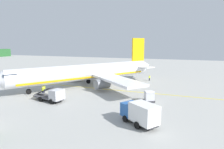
{
  "coord_description": "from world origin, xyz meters",
  "views": [
    {
      "loc": [
        -11.15,
        -3.43,
        10.34
      ],
      "look_at": [
        27.76,
        11.23,
        3.55
      ],
      "focal_mm": 30.36,
      "sensor_mm": 36.0,
      "label": 1
    }
  ],
  "objects_px": {
    "cargo_container_near": "(149,96)",
    "crew_loader_left": "(44,88)",
    "airliner_foreground": "(90,72)",
    "service_truck_fuel": "(53,95)",
    "crew_loader_right": "(149,77)",
    "service_truck_catering": "(140,113)",
    "crew_marshaller": "(42,90)"
  },
  "relations": [
    {
      "from": "airliner_foreground",
      "to": "cargo_container_near",
      "type": "bearing_deg",
      "value": -116.54
    },
    {
      "from": "airliner_foreground",
      "to": "crew_marshaller",
      "type": "bearing_deg",
      "value": 155.82
    },
    {
      "from": "airliner_foreground",
      "to": "service_truck_fuel",
      "type": "distance_m",
      "value": 14.45
    },
    {
      "from": "airliner_foreground",
      "to": "crew_loader_right",
      "type": "relative_size",
      "value": 22.49
    },
    {
      "from": "service_truck_fuel",
      "to": "crew_loader_right",
      "type": "height_order",
      "value": "service_truck_fuel"
    },
    {
      "from": "service_truck_fuel",
      "to": "service_truck_catering",
      "type": "distance_m",
      "value": 17.16
    },
    {
      "from": "crew_marshaller",
      "to": "service_truck_catering",
      "type": "bearing_deg",
      "value": -108.25
    },
    {
      "from": "crew_loader_left",
      "to": "crew_loader_right",
      "type": "relative_size",
      "value": 1.02
    },
    {
      "from": "service_truck_catering",
      "to": "crew_loader_left",
      "type": "bearing_deg",
      "value": 69.21
    },
    {
      "from": "airliner_foreground",
      "to": "crew_marshaller",
      "type": "xyz_separation_m",
      "value": [
        -11.16,
        5.01,
        -2.4
      ]
    },
    {
      "from": "service_truck_fuel",
      "to": "crew_loader_left",
      "type": "height_order",
      "value": "service_truck_fuel"
    },
    {
      "from": "cargo_container_near",
      "to": "crew_loader_left",
      "type": "distance_m",
      "value": 22.06
    },
    {
      "from": "cargo_container_near",
      "to": "crew_loader_right",
      "type": "height_order",
      "value": "cargo_container_near"
    },
    {
      "from": "cargo_container_near",
      "to": "crew_loader_left",
      "type": "height_order",
      "value": "cargo_container_near"
    },
    {
      "from": "service_truck_catering",
      "to": "crew_marshaller",
      "type": "height_order",
      "value": "service_truck_catering"
    },
    {
      "from": "service_truck_fuel",
      "to": "service_truck_catering",
      "type": "relative_size",
      "value": 1.2
    },
    {
      "from": "airliner_foreground",
      "to": "service_truck_catering",
      "type": "relative_size",
      "value": 6.39
    },
    {
      "from": "crew_marshaller",
      "to": "crew_loader_left",
      "type": "bearing_deg",
      "value": 32.04
    },
    {
      "from": "service_truck_catering",
      "to": "crew_loader_right",
      "type": "xyz_separation_m",
      "value": [
        29.84,
        3.77,
        -0.67
      ]
    },
    {
      "from": "crew_loader_left",
      "to": "crew_loader_right",
      "type": "distance_m",
      "value": 28.37
    },
    {
      "from": "service_truck_fuel",
      "to": "crew_loader_right",
      "type": "bearing_deg",
      "value": -26.56
    },
    {
      "from": "crew_loader_left",
      "to": "crew_marshaller",
      "type": "bearing_deg",
      "value": -147.96
    },
    {
      "from": "cargo_container_near",
      "to": "crew_marshaller",
      "type": "bearing_deg",
      "value": 98.43
    },
    {
      "from": "airliner_foreground",
      "to": "crew_loader_right",
      "type": "height_order",
      "value": "airliner_foreground"
    },
    {
      "from": "airliner_foreground",
      "to": "crew_loader_left",
      "type": "bearing_deg",
      "value": 148.82
    },
    {
      "from": "service_truck_catering",
      "to": "crew_marshaller",
      "type": "relative_size",
      "value": 3.37
    },
    {
      "from": "service_truck_fuel",
      "to": "crew_loader_right",
      "type": "distance_m",
      "value": 28.87
    },
    {
      "from": "crew_marshaller",
      "to": "crew_loader_left",
      "type": "height_order",
      "value": "crew_marshaller"
    },
    {
      "from": "crew_loader_left",
      "to": "service_truck_fuel",
      "type": "bearing_deg",
      "value": -127.83
    },
    {
      "from": "service_truck_fuel",
      "to": "crew_marshaller",
      "type": "height_order",
      "value": "service_truck_fuel"
    },
    {
      "from": "crew_loader_left",
      "to": "crew_loader_right",
      "type": "xyz_separation_m",
      "value": [
        21.29,
        -18.74,
        -0.02
      ]
    },
    {
      "from": "service_truck_fuel",
      "to": "cargo_container_near",
      "type": "height_order",
      "value": "service_truck_fuel"
    }
  ]
}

